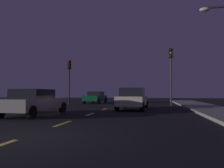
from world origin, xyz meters
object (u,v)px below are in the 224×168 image
traffic_signal_left (69,73)px  car_adjacent_lane (35,102)px  traffic_signal_right (171,66)px  car_oncoming_far (96,97)px  car_stopped_ahead (133,99)px

traffic_signal_left → car_adjacent_lane: traffic_signal_left is taller
traffic_signal_right → car_oncoming_far: traffic_signal_right is taller
traffic_signal_left → car_oncoming_far: bearing=64.3°
traffic_signal_left → traffic_signal_right: bearing=0.0°
traffic_signal_left → car_adjacent_lane: (2.07, -10.10, -2.46)m
traffic_signal_right → car_stopped_ahead: bearing=-121.5°
traffic_signal_right → car_stopped_ahead: traffic_signal_right is taller
car_stopped_ahead → car_oncoming_far: (-5.11, 8.86, -0.07)m
traffic_signal_left → car_adjacent_lane: 10.60m
traffic_signal_right → car_adjacent_lane: (-7.99, -10.10, -3.01)m
traffic_signal_left → car_oncoming_far: (1.81, 3.74, -2.47)m
traffic_signal_right → car_stopped_ahead: size_ratio=1.27×
car_stopped_ahead → car_adjacent_lane: size_ratio=0.93×
car_stopped_ahead → traffic_signal_right: bearing=58.5°
traffic_signal_left → car_oncoming_far: size_ratio=1.03×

